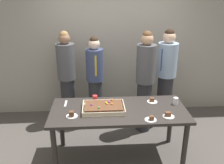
# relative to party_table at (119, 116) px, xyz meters

# --- Properties ---
(ground_plane) EXTENTS (12.00, 12.00, 0.00)m
(ground_plane) POSITION_rel_party_table_xyz_m (0.00, 0.00, -0.70)
(ground_plane) COLOR #4C4742
(interior_back_panel) EXTENTS (8.00, 0.12, 3.00)m
(interior_back_panel) POSITION_rel_party_table_xyz_m (0.00, 1.60, 0.80)
(interior_back_panel) COLOR #9E998E
(interior_back_panel) RESTS_ON ground_plane
(party_table) EXTENTS (1.88, 0.84, 0.80)m
(party_table) POSITION_rel_party_table_xyz_m (0.00, 0.00, 0.00)
(party_table) COLOR #2D2826
(party_table) RESTS_ON ground_plane
(sheet_cake) EXTENTS (0.57, 0.40, 0.10)m
(sheet_cake) POSITION_rel_party_table_xyz_m (-0.21, 0.00, 0.13)
(sheet_cake) COLOR beige
(sheet_cake) RESTS_ON party_table
(plated_slice_near_left) EXTENTS (0.15, 0.15, 0.07)m
(plated_slice_near_left) POSITION_rel_party_table_xyz_m (0.62, -0.25, 0.12)
(plated_slice_near_left) COLOR white
(plated_slice_near_left) RESTS_ON party_table
(plated_slice_near_right) EXTENTS (0.15, 0.15, 0.07)m
(plated_slice_near_right) POSITION_rel_party_table_xyz_m (0.38, -0.32, 0.11)
(plated_slice_near_right) COLOR white
(plated_slice_near_right) RESTS_ON party_table
(plated_slice_far_left) EXTENTS (0.15, 0.15, 0.06)m
(plated_slice_far_left) POSITION_rel_party_table_xyz_m (0.51, 0.20, 0.12)
(plated_slice_far_left) COLOR white
(plated_slice_far_left) RESTS_ON party_table
(plated_slice_far_right) EXTENTS (0.15, 0.15, 0.08)m
(plated_slice_far_right) POSITION_rel_party_table_xyz_m (-0.63, -0.17, 0.12)
(plated_slice_far_right) COLOR white
(plated_slice_far_right) RESTS_ON party_table
(drink_cup_nearest) EXTENTS (0.07, 0.07, 0.10)m
(drink_cup_nearest) POSITION_rel_party_table_xyz_m (-0.33, 0.26, 0.15)
(drink_cup_nearest) COLOR red
(drink_cup_nearest) RESTS_ON party_table
(drink_cup_middle) EXTENTS (0.07, 0.07, 0.10)m
(drink_cup_middle) POSITION_rel_party_table_xyz_m (0.83, 0.11, 0.15)
(drink_cup_middle) COLOR white
(drink_cup_middle) RESTS_ON party_table
(cake_server_utensil) EXTENTS (0.03, 0.20, 0.01)m
(cake_server_utensil) POSITION_rel_party_table_xyz_m (-0.75, 0.22, 0.10)
(cake_server_utensil) COLOR silver
(cake_server_utensil) RESTS_ON party_table
(person_serving_front) EXTENTS (0.30, 0.30, 1.61)m
(person_serving_front) POSITION_rel_party_table_xyz_m (-0.33, 1.07, 0.15)
(person_serving_front) COLOR #28282D
(person_serving_front) RESTS_ON ground_plane
(person_green_shirt_behind) EXTENTS (0.31, 0.31, 1.75)m
(person_green_shirt_behind) POSITION_rel_party_table_xyz_m (0.50, 0.75, 0.22)
(person_green_shirt_behind) COLOR #28282D
(person_green_shirt_behind) RESTS_ON ground_plane
(person_striped_tie_right) EXTENTS (0.32, 0.32, 1.70)m
(person_striped_tie_right) POSITION_rel_party_table_xyz_m (-0.83, 1.14, 0.19)
(person_striped_tie_right) COLOR #28282D
(person_striped_tie_right) RESTS_ON ground_plane
(person_far_right_suit) EXTENTS (0.34, 0.34, 1.73)m
(person_far_right_suit) POSITION_rel_party_table_xyz_m (0.94, 1.03, 0.20)
(person_far_right_suit) COLOR #28282D
(person_far_right_suit) RESTS_ON ground_plane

